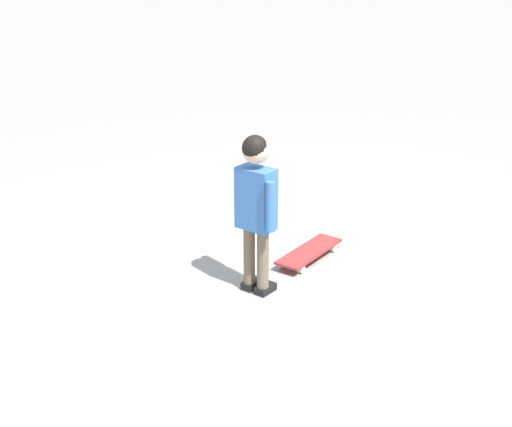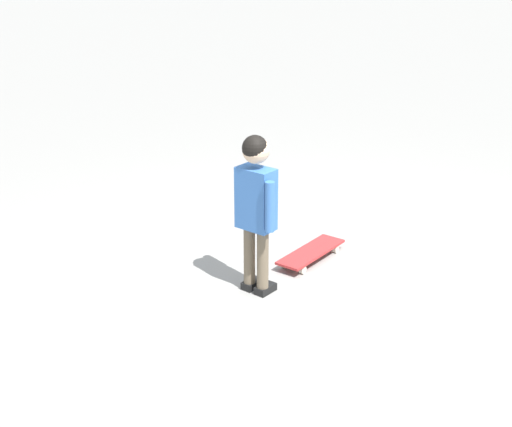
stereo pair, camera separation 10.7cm
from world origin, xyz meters
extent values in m
plane|color=gray|center=(0.00, 0.00, 0.00)|extent=(50.00, 50.00, 0.00)
cylinder|color=brown|center=(0.15, 0.52, 0.24)|extent=(0.08, 0.08, 0.42)
cube|color=black|center=(0.17, 0.50, 0.03)|extent=(0.16, 0.16, 0.05)
cylinder|color=brown|center=(0.07, 0.44, 0.24)|extent=(0.08, 0.08, 0.42)
cube|color=black|center=(0.09, 0.42, 0.03)|extent=(0.16, 0.16, 0.05)
cube|color=#386BB7|center=(0.11, 0.48, 0.65)|extent=(0.27, 0.27, 0.40)
cylinder|color=#386BB7|center=(0.29, 0.52, 0.65)|extent=(0.06, 0.06, 0.32)
cylinder|color=#386BB7|center=(-0.05, 0.42, 0.65)|extent=(0.06, 0.06, 0.32)
sphere|color=beige|center=(0.11, 0.48, 0.96)|extent=(0.17, 0.17, 0.17)
sphere|color=black|center=(0.10, 0.49, 0.98)|extent=(0.16, 0.16, 0.16)
cube|color=#B22D2D|center=(0.54, 0.03, 0.07)|extent=(0.58, 0.58, 0.02)
cube|color=#B7B7BC|center=(0.69, -0.13, 0.05)|extent=(0.10, 0.10, 0.02)
cube|color=#B7B7BC|center=(0.38, 0.18, 0.05)|extent=(0.10, 0.10, 0.02)
cylinder|color=beige|center=(0.75, -0.08, 0.03)|extent=(0.06, 0.06, 0.06)
cylinder|color=beige|center=(0.64, -0.18, 0.03)|extent=(0.06, 0.06, 0.06)
cylinder|color=beige|center=(0.43, 0.23, 0.03)|extent=(0.06, 0.06, 0.06)
cylinder|color=beige|center=(0.33, 0.13, 0.03)|extent=(0.06, 0.06, 0.06)
camera|label=1|loc=(-4.14, 1.17, 2.23)|focal=51.52mm
camera|label=2|loc=(-4.15, 1.06, 2.23)|focal=51.52mm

